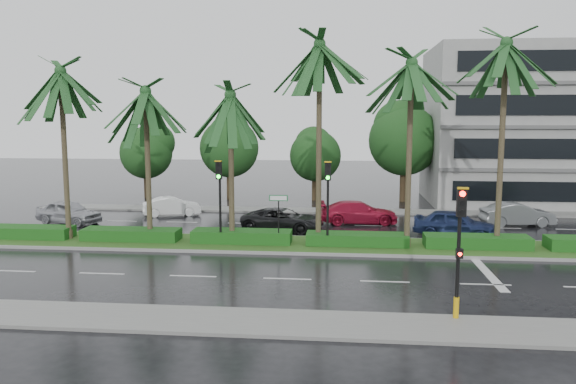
# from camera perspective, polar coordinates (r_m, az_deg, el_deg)

# --- Properties ---
(ground) EXTENTS (120.00, 120.00, 0.00)m
(ground) POSITION_cam_1_polar(r_m,az_deg,el_deg) (28.36, 0.94, -5.98)
(ground) COLOR black
(ground) RESTS_ON ground
(near_sidewalk) EXTENTS (40.00, 2.40, 0.12)m
(near_sidewalk) POSITION_cam_1_polar(r_m,az_deg,el_deg) (18.63, -1.71, -13.14)
(near_sidewalk) COLOR slate
(near_sidewalk) RESTS_ON ground
(far_sidewalk) EXTENTS (40.00, 2.00, 0.12)m
(far_sidewalk) POSITION_cam_1_polar(r_m,az_deg,el_deg) (40.09, 2.36, -1.89)
(far_sidewalk) COLOR slate
(far_sidewalk) RESTS_ON ground
(median) EXTENTS (36.00, 4.00, 0.15)m
(median) POSITION_cam_1_polar(r_m,az_deg,el_deg) (29.31, 1.11, -5.37)
(median) COLOR gray
(median) RESTS_ON ground
(hedge) EXTENTS (35.20, 1.40, 0.60)m
(hedge) POSITION_cam_1_polar(r_m,az_deg,el_deg) (29.23, 1.11, -4.67)
(hedge) COLOR #174614
(hedge) RESTS_ON median
(lane_markings) EXTENTS (34.00, 13.06, 0.01)m
(lane_markings) POSITION_cam_1_polar(r_m,az_deg,el_deg) (27.86, 7.14, -6.27)
(lane_markings) COLOR silver
(lane_markings) RESTS_ON ground
(palm_row) EXTENTS (26.30, 4.20, 10.95)m
(palm_row) POSITION_cam_1_polar(r_m,az_deg,el_deg) (28.76, -1.36, 11.14)
(palm_row) COLOR #3A3222
(palm_row) RESTS_ON median
(signal_near) EXTENTS (0.34, 0.45, 4.36)m
(signal_near) POSITION_cam_1_polar(r_m,az_deg,el_deg) (18.93, 17.00, -5.40)
(signal_near) COLOR black
(signal_near) RESTS_ON near_sidewalk
(signal_median_left) EXTENTS (0.34, 0.42, 4.36)m
(signal_median_left) POSITION_cam_1_polar(r_m,az_deg,el_deg) (28.71, -6.98, 0.22)
(signal_median_left) COLOR black
(signal_median_left) RESTS_ON median
(signal_median_right) EXTENTS (0.34, 0.42, 4.36)m
(signal_median_right) POSITION_cam_1_polar(r_m,az_deg,el_deg) (28.03, 4.07, 0.08)
(signal_median_right) COLOR black
(signal_median_right) RESTS_ON median
(street_sign) EXTENTS (0.95, 0.09, 2.60)m
(street_sign) POSITION_cam_1_polar(r_m,az_deg,el_deg) (28.51, -0.97, -1.55)
(street_sign) COLOR black
(street_sign) RESTS_ON median
(bg_trees) EXTENTS (32.62, 5.56, 8.03)m
(bg_trees) POSITION_cam_1_polar(r_m,az_deg,el_deg) (45.12, 5.13, 4.90)
(bg_trees) COLOR #332417
(bg_trees) RESTS_ON ground
(building) EXTENTS (16.00, 10.00, 12.00)m
(building) POSITION_cam_1_polar(r_m,az_deg,el_deg) (47.81, 23.77, 6.16)
(building) COLOR gray
(building) RESTS_ON ground
(car_silver) EXTENTS (2.93, 4.63, 1.47)m
(car_silver) POSITION_cam_1_polar(r_m,az_deg,el_deg) (37.93, -21.38, -1.92)
(car_silver) COLOR #A4A5AC
(car_silver) RESTS_ON ground
(car_white) EXTENTS (2.60, 4.10, 1.27)m
(car_white) POSITION_cam_1_polar(r_m,az_deg,el_deg) (39.06, -11.72, -1.44)
(car_white) COLOR white
(car_white) RESTS_ON ground
(car_darkgrey) EXTENTS (3.10, 5.16, 1.34)m
(car_darkgrey) POSITION_cam_1_polar(r_m,az_deg,el_deg) (33.07, -0.54, -2.84)
(car_darkgrey) COLOR black
(car_darkgrey) RESTS_ON ground
(car_red) EXTENTS (2.48, 5.07, 1.42)m
(car_red) POSITION_cam_1_polar(r_m,az_deg,el_deg) (35.65, 7.17, -2.07)
(car_red) COLOR #A7122F
(car_red) RESTS_ON ground
(car_blue) EXTENTS (3.02, 4.80, 1.52)m
(car_blue) POSITION_cam_1_polar(r_m,az_deg,el_deg) (32.78, 16.57, -3.09)
(car_blue) COLOR navy
(car_blue) RESTS_ON ground
(car_grey) EXTENTS (2.02, 4.49, 1.43)m
(car_grey) POSITION_cam_1_polar(r_m,az_deg,el_deg) (37.43, 22.28, -2.11)
(car_grey) COLOR slate
(car_grey) RESTS_ON ground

